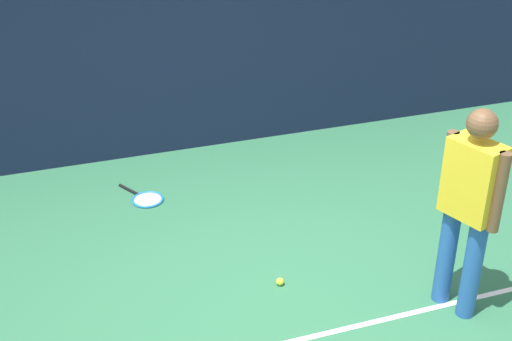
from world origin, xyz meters
TOP-DOWN VIEW (x-y plane):
  - ground_plane at (0.00, 0.00)m, footprint 12.00×12.00m
  - back_fence at (0.00, 3.00)m, footprint 10.00×0.10m
  - court_line at (0.00, -0.48)m, footprint 9.00×0.05m
  - tennis_player at (1.34, -0.51)m, footprint 0.34×0.51m
  - tennis_racket at (-0.65, 1.95)m, footprint 0.45×0.62m
  - tennis_ball_near_player at (0.14, 0.19)m, footprint 0.07×0.07m

SIDE VIEW (x-z plane):
  - ground_plane at x=0.00m, z-range 0.00..0.00m
  - court_line at x=0.00m, z-range 0.00..0.00m
  - tennis_racket at x=-0.65m, z-range 0.00..0.03m
  - tennis_ball_near_player at x=0.14m, z-range 0.00..0.07m
  - tennis_player at x=1.34m, z-range 0.12..1.82m
  - back_fence at x=0.00m, z-range 0.00..2.41m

